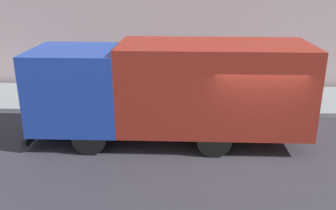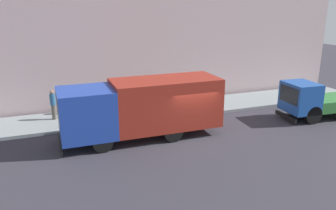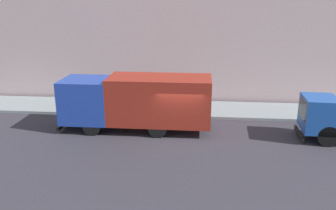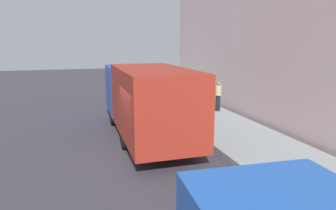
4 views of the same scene
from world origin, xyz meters
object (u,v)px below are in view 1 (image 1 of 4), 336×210
(pedestrian_standing, at_px, (72,71))
(traffic_cone_orange, at_px, (103,100))
(pedestrian_walking, at_px, (106,69))
(large_utility_truck, at_px, (171,87))

(pedestrian_standing, relative_size, traffic_cone_orange, 2.84)
(pedestrian_walking, relative_size, traffic_cone_orange, 2.69)
(pedestrian_walking, distance_m, traffic_cone_orange, 2.74)
(pedestrian_standing, distance_m, traffic_cone_orange, 2.63)
(large_utility_truck, distance_m, traffic_cone_orange, 3.74)
(pedestrian_standing, bearing_deg, pedestrian_walking, -39.96)
(pedestrian_standing, bearing_deg, traffic_cone_orange, -117.80)
(large_utility_truck, xyz_separation_m, pedestrian_walking, (4.96, 3.03, -0.67))
(traffic_cone_orange, bearing_deg, pedestrian_walking, 7.95)
(pedestrian_walking, height_order, pedestrian_standing, pedestrian_standing)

